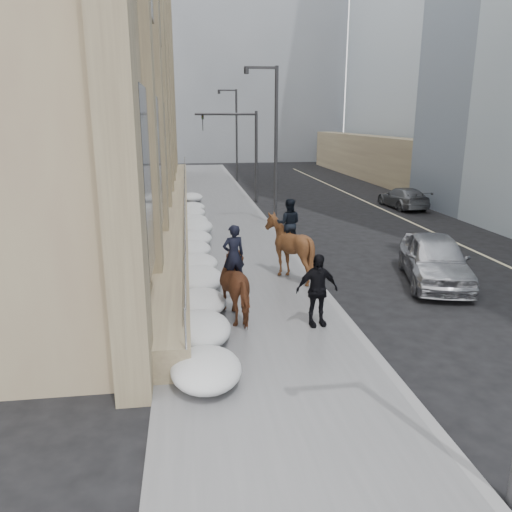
{
  "coord_description": "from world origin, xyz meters",
  "views": [
    {
      "loc": [
        -1.66,
        -11.51,
        5.48
      ],
      "look_at": [
        0.23,
        2.11,
        1.7
      ],
      "focal_mm": 35.0,
      "sensor_mm": 36.0,
      "label": 1
    }
  ],
  "objects": [
    {
      "name": "curb",
      "position": [
        2.62,
        10.0,
        0.06
      ],
      "size": [
        0.24,
        80.0,
        0.12
      ],
      "primitive_type": "cube",
      "color": "slate",
      "rests_on": "ground"
    },
    {
      "name": "mounted_horse_left",
      "position": [
        -0.3,
        1.51,
        1.13
      ],
      "size": [
        1.55,
        2.4,
        2.6
      ],
      "rotation": [
        0.0,
        0.0,
        3.4
      ],
      "color": "#4F2917",
      "rests_on": "sidewalk"
    },
    {
      "name": "pedestrian",
      "position": [
        1.66,
        0.64,
        1.11
      ],
      "size": [
        1.21,
        0.61,
        1.98
      ],
      "primitive_type": "imported",
      "rotation": [
        0.0,
        0.0,
        0.12
      ],
      "color": "black",
      "rests_on": "sidewalk"
    },
    {
      "name": "snow_bank",
      "position": [
        -1.42,
        8.11,
        0.47
      ],
      "size": [
        1.7,
        18.1,
        0.76
      ],
      "color": "silver",
      "rests_on": "sidewalk"
    },
    {
      "name": "traffic_signal",
      "position": [
        2.07,
        22.0,
        4.0
      ],
      "size": [
        4.1,
        0.22,
        6.0
      ],
      "color": "#2D2D30",
      "rests_on": "ground"
    },
    {
      "name": "ground",
      "position": [
        0.0,
        0.0,
        0.0
      ],
      "size": [
        140.0,
        140.0,
        0.0
      ],
      "primitive_type": "plane",
      "color": "black",
      "rests_on": "ground"
    },
    {
      "name": "mounted_horse_right",
      "position": [
        1.74,
        4.85,
        1.31
      ],
      "size": [
        2.19,
        2.35,
        2.76
      ],
      "rotation": [
        0.0,
        0.0,
        2.91
      ],
      "color": "#442713",
      "rests_on": "sidewalk"
    },
    {
      "name": "bg_building_far",
      "position": [
        -6.0,
        72.0,
        10.0
      ],
      "size": [
        24.0,
        12.0,
        20.0
      ],
      "primitive_type": "cube",
      "color": "gray",
      "rests_on": "ground"
    },
    {
      "name": "lane_line",
      "position": [
        10.5,
        10.0,
        0.01
      ],
      "size": [
        0.15,
        70.0,
        0.01
      ],
      "primitive_type": "cube",
      "color": "#BFB78C",
      "rests_on": "ground"
    },
    {
      "name": "sidewalk",
      "position": [
        0.0,
        10.0,
        0.06
      ],
      "size": [
        5.0,
        80.0,
        0.12
      ],
      "primitive_type": "cube",
      "color": "#57585A",
      "rests_on": "ground"
    },
    {
      "name": "car_grey",
      "position": [
        11.94,
        18.45,
        0.66
      ],
      "size": [
        2.03,
        4.6,
        1.31
      ],
      "primitive_type": "imported",
      "rotation": [
        0.0,
        0.0,
        3.19
      ],
      "color": "#57595E",
      "rests_on": "ground"
    },
    {
      "name": "streetlight_far",
      "position": [
        2.74,
        34.0,
        4.58
      ],
      "size": [
        1.71,
        0.24,
        8.0
      ],
      "color": "#2D2D30",
      "rests_on": "ground"
    },
    {
      "name": "streetlight_mid",
      "position": [
        2.74,
        14.0,
        4.58
      ],
      "size": [
        1.71,
        0.24,
        8.0
      ],
      "color": "#2D2D30",
      "rests_on": "ground"
    },
    {
      "name": "car_silver",
      "position": [
        6.7,
        3.98,
        0.84
      ],
      "size": [
        3.26,
        5.28,
        1.68
      ],
      "primitive_type": "imported",
      "rotation": [
        0.0,
        0.0,
        -0.28
      ],
      "color": "#AAACB2",
      "rests_on": "ground"
    },
    {
      "name": "bg_building_mid",
      "position": [
        4.0,
        60.0,
        14.0
      ],
      "size": [
        30.0,
        12.0,
        28.0
      ],
      "primitive_type": "cube",
      "color": "slate",
      "rests_on": "ground"
    },
    {
      "name": "limestone_building",
      "position": [
        -5.26,
        19.96,
        8.9
      ],
      "size": [
        6.1,
        44.0,
        18.0
      ],
      "color": "#8E765D",
      "rests_on": "ground"
    }
  ]
}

